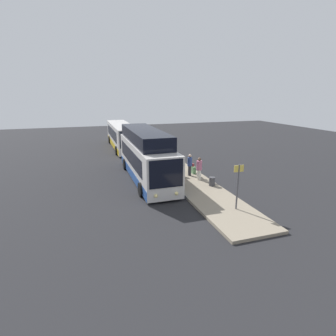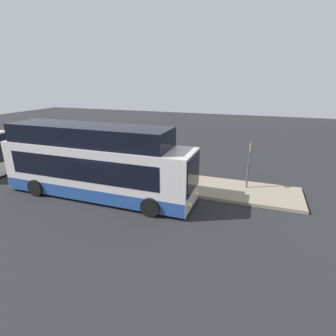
# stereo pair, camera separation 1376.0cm
# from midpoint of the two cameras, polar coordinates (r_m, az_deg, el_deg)

# --- Properties ---
(ground) EXTENTS (80.00, 80.00, 0.00)m
(ground) POSITION_cam_midpoint_polar(r_m,az_deg,el_deg) (16.83, 12.12, -7.31)
(ground) COLOR #232326
(platform) EXTENTS (20.00, 3.19, 0.18)m
(platform) POSITION_cam_midpoint_polar(r_m,az_deg,el_deg) (18.53, 20.79, -5.54)
(platform) COLOR gray
(platform) RESTS_ON ground
(bus_lead) EXTENTS (11.00, 2.79, 4.00)m
(bus_lead) POSITION_cam_midpoint_polar(r_m,az_deg,el_deg) (17.14, 11.17, -0.52)
(bus_lead) COLOR silver
(bus_lead) RESTS_ON ground
(bus_second) EXTENTS (12.16, 2.73, 3.02)m
(bus_second) POSITION_cam_midpoint_polar(r_m,az_deg,el_deg) (29.57, -1.71, 6.05)
(bus_second) COLOR silver
(bus_second) RESTS_ON ground
(passenger_boarding) EXTENTS (0.62, 0.57, 1.74)m
(passenger_boarding) POSITION_cam_midpoint_polar(r_m,az_deg,el_deg) (18.43, 17.63, -1.94)
(passenger_boarding) COLOR #4C476B
(passenger_boarding) RESTS_ON platform
(passenger_waiting) EXTENTS (0.59, 0.59, 1.80)m
(passenger_waiting) POSITION_cam_midpoint_polar(r_m,az_deg,el_deg) (17.81, 25.22, -3.28)
(passenger_waiting) COLOR silver
(passenger_waiting) RESTS_ON platform
(passenger_with_bags) EXTENTS (0.39, 0.55, 1.81)m
(passenger_with_bags) POSITION_cam_midpoint_polar(r_m,az_deg,el_deg) (18.52, 22.03, -2.16)
(passenger_with_bags) COLOR #2D2D33
(passenger_with_bags) RESTS_ON platform
(suitcase) EXTENTS (0.47, 0.26, 0.83)m
(suitcase) POSITION_cam_midpoint_polar(r_m,az_deg,el_deg) (19.40, 22.20, -3.54)
(suitcase) COLOR #598C59
(suitcase) RESTS_ON platform
(sign_post) EXTENTS (0.10, 0.61, 2.73)m
(sign_post) POSITION_cam_midpoint_polar(r_m,az_deg,el_deg) (14.12, 40.84, -7.54)
(sign_post) COLOR #4C4C51
(sign_post) RESTS_ON platform
(trash_bin) EXTENTS (0.44, 0.44, 0.65)m
(trash_bin) POSITION_cam_midpoint_polar(r_m,az_deg,el_deg) (17.21, 29.36, -6.74)
(trash_bin) COLOR #3F3F44
(trash_bin) RESTS_ON platform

